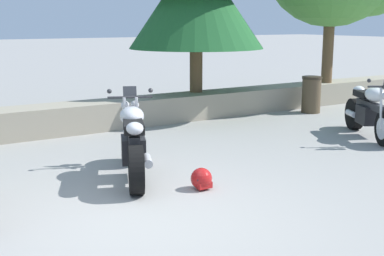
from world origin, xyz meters
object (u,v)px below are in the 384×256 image
(motorcycle_white_far_right, at_px, (370,112))
(rider_helmet, at_px, (202,179))
(trash_bin, at_px, (311,94))
(motorcycle_silver_centre, at_px, (133,143))

(motorcycle_white_far_right, height_order, rider_helmet, motorcycle_white_far_right)
(rider_helmet, bearing_deg, trash_bin, 32.60)
(motorcycle_white_far_right, bearing_deg, rider_helmet, -168.33)
(motorcycle_silver_centre, bearing_deg, rider_helmet, -62.71)
(rider_helmet, height_order, trash_bin, trash_bin)
(motorcycle_silver_centre, height_order, trash_bin, motorcycle_silver_centre)
(motorcycle_silver_centre, bearing_deg, trash_bin, 22.69)
(motorcycle_white_far_right, xyz_separation_m, rider_helmet, (-4.31, -0.89, -0.35))
(trash_bin, bearing_deg, rider_helmet, -147.40)
(trash_bin, bearing_deg, motorcycle_white_far_right, -111.85)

